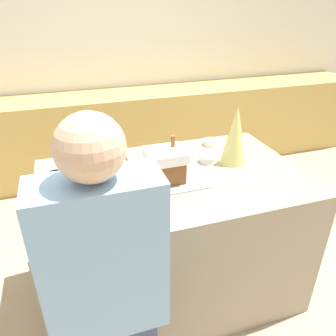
{
  "coord_description": "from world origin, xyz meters",
  "views": [
    {
      "loc": [
        -0.54,
        -1.57,
        1.81
      ],
      "look_at": [
        -0.03,
        0.0,
        0.94
      ],
      "focal_mm": 35.0,
      "sensor_mm": 36.0,
      "label": 1
    }
  ],
  "objects_px": {
    "candy_bowl_far_left": "(207,159)",
    "candy_bowl_beside_tree": "(88,184)",
    "gingerbread_house": "(165,164)",
    "candy_bowl_front_corner": "(106,174)",
    "candy_bowl_far_right": "(210,142)",
    "candy_bowl_near_tray_right": "(55,176)",
    "decorative_tree": "(235,135)",
    "candy_bowl_behind_tray": "(177,151)",
    "candy_bowl_center_rear": "(236,143)",
    "person": "(109,308)",
    "mug": "(132,216)",
    "baking_tray": "(165,180)",
    "cookbook": "(142,155)"
  },
  "relations": [
    {
      "from": "candy_bowl_center_rear",
      "to": "candy_bowl_far_right",
      "type": "xyz_separation_m",
      "value": [
        -0.16,
        0.08,
        0.0
      ]
    },
    {
      "from": "decorative_tree",
      "to": "candy_bowl_far_right",
      "type": "height_order",
      "value": "decorative_tree"
    },
    {
      "from": "baking_tray",
      "to": "candy_bowl_front_corner",
      "type": "relative_size",
      "value": 4.76
    },
    {
      "from": "baking_tray",
      "to": "candy_bowl_behind_tray",
      "type": "distance_m",
      "value": 0.36
    },
    {
      "from": "gingerbread_house",
      "to": "person",
      "type": "height_order",
      "value": "person"
    },
    {
      "from": "candy_bowl_behind_tray",
      "to": "candy_bowl_near_tray_right",
      "type": "distance_m",
      "value": 0.77
    },
    {
      "from": "person",
      "to": "candy_bowl_far_left",
      "type": "bearing_deg",
      "value": 47.74
    },
    {
      "from": "gingerbread_house",
      "to": "decorative_tree",
      "type": "xyz_separation_m",
      "value": [
        0.48,
        0.09,
        0.08
      ]
    },
    {
      "from": "candy_bowl_center_rear",
      "to": "candy_bowl_beside_tree",
      "type": "relative_size",
      "value": 1.09
    },
    {
      "from": "candy_bowl_far_right",
      "to": "candy_bowl_beside_tree",
      "type": "relative_size",
      "value": 0.92
    },
    {
      "from": "candy_bowl_behind_tray",
      "to": "person",
      "type": "distance_m",
      "value": 1.18
    },
    {
      "from": "decorative_tree",
      "to": "candy_bowl_behind_tray",
      "type": "xyz_separation_m",
      "value": [
        -0.3,
        0.22,
        -0.16
      ]
    },
    {
      "from": "gingerbread_house",
      "to": "candy_bowl_front_corner",
      "type": "xyz_separation_m",
      "value": [
        -0.31,
        0.15,
        -0.08
      ]
    },
    {
      "from": "gingerbread_house",
      "to": "candy_bowl_front_corner",
      "type": "height_order",
      "value": "gingerbread_house"
    },
    {
      "from": "gingerbread_house",
      "to": "decorative_tree",
      "type": "distance_m",
      "value": 0.49
    },
    {
      "from": "candy_bowl_behind_tray",
      "to": "candy_bowl_far_left",
      "type": "bearing_deg",
      "value": -50.34
    },
    {
      "from": "candy_bowl_center_rear",
      "to": "person",
      "type": "xyz_separation_m",
      "value": [
        -1.05,
        -0.99,
        -0.11
      ]
    },
    {
      "from": "candy_bowl_far_right",
      "to": "mug",
      "type": "height_order",
      "value": "mug"
    },
    {
      "from": "gingerbread_house",
      "to": "candy_bowl_center_rear",
      "type": "bearing_deg",
      "value": 26.32
    },
    {
      "from": "decorative_tree",
      "to": "candy_bowl_behind_tray",
      "type": "height_order",
      "value": "decorative_tree"
    },
    {
      "from": "candy_bowl_far_right",
      "to": "person",
      "type": "xyz_separation_m",
      "value": [
        -0.89,
        -1.07,
        -0.11
      ]
    },
    {
      "from": "decorative_tree",
      "to": "candy_bowl_far_left",
      "type": "relative_size",
      "value": 3.95
    },
    {
      "from": "gingerbread_house",
      "to": "mug",
      "type": "relative_size",
      "value": 2.83
    },
    {
      "from": "candy_bowl_center_rear",
      "to": "candy_bowl_far_left",
      "type": "bearing_deg",
      "value": -151.46
    },
    {
      "from": "decorative_tree",
      "to": "candy_bowl_front_corner",
      "type": "relative_size",
      "value": 4.0
    },
    {
      "from": "candy_bowl_behind_tray",
      "to": "candy_bowl_far_right",
      "type": "bearing_deg",
      "value": 15.0
    },
    {
      "from": "candy_bowl_far_right",
      "to": "candy_bowl_beside_tree",
      "type": "bearing_deg",
      "value": -159.51
    },
    {
      "from": "person",
      "to": "candy_bowl_near_tray_right",
      "type": "bearing_deg",
      "value": 99.72
    },
    {
      "from": "candy_bowl_far_left",
      "to": "candy_bowl_front_corner",
      "type": "relative_size",
      "value": 1.01
    },
    {
      "from": "candy_bowl_center_rear",
      "to": "person",
      "type": "distance_m",
      "value": 1.45
    },
    {
      "from": "cookbook",
      "to": "person",
      "type": "xyz_separation_m",
      "value": [
        -0.39,
        -1.04,
        -0.1
      ]
    },
    {
      "from": "gingerbread_house",
      "to": "candy_bowl_far_right",
      "type": "height_order",
      "value": "gingerbread_house"
    },
    {
      "from": "gingerbread_house",
      "to": "candy_bowl_center_rear",
      "type": "xyz_separation_m",
      "value": [
        0.62,
        0.3,
        -0.08
      ]
    },
    {
      "from": "candy_bowl_far_right",
      "to": "candy_bowl_near_tray_right",
      "type": "relative_size",
      "value": 0.8
    },
    {
      "from": "cookbook",
      "to": "candy_bowl_front_corner",
      "type": "bearing_deg",
      "value": -141.99
    },
    {
      "from": "candy_bowl_far_right",
      "to": "cookbook",
      "type": "distance_m",
      "value": 0.5
    },
    {
      "from": "decorative_tree",
      "to": "cookbook",
      "type": "xyz_separation_m",
      "value": [
        -0.52,
        0.26,
        -0.17
      ]
    },
    {
      "from": "candy_bowl_center_rear",
      "to": "candy_bowl_behind_tray",
      "type": "bearing_deg",
      "value": 178.84
    },
    {
      "from": "candy_bowl_far_left",
      "to": "candy_bowl_near_tray_right",
      "type": "xyz_separation_m",
      "value": [
        -0.91,
        0.07,
        -0.0
      ]
    },
    {
      "from": "baking_tray",
      "to": "candy_bowl_center_rear",
      "type": "bearing_deg",
      "value": 26.32
    },
    {
      "from": "candy_bowl_beside_tree",
      "to": "candy_bowl_near_tray_right",
      "type": "distance_m",
      "value": 0.23
    },
    {
      "from": "candy_bowl_beside_tree",
      "to": "gingerbread_house",
      "type": "bearing_deg",
      "value": -7.95
    },
    {
      "from": "candy_bowl_far_left",
      "to": "candy_bowl_beside_tree",
      "type": "distance_m",
      "value": 0.75
    },
    {
      "from": "gingerbread_house",
      "to": "mug",
      "type": "bearing_deg",
      "value": -129.08
    },
    {
      "from": "baking_tray",
      "to": "candy_bowl_center_rear",
      "type": "xyz_separation_m",
      "value": [
        0.62,
        0.31,
        0.02
      ]
    },
    {
      "from": "candy_bowl_beside_tree",
      "to": "mug",
      "type": "xyz_separation_m",
      "value": [
        0.16,
        -0.38,
        0.02
      ]
    },
    {
      "from": "mug",
      "to": "candy_bowl_near_tray_right",
      "type": "bearing_deg",
      "value": 120.89
    },
    {
      "from": "baking_tray",
      "to": "candy_bowl_behind_tray",
      "type": "relative_size",
      "value": 3.97
    },
    {
      "from": "decorative_tree",
      "to": "candy_bowl_far_right",
      "type": "xyz_separation_m",
      "value": [
        -0.02,
        0.29,
        -0.16
      ]
    },
    {
      "from": "baking_tray",
      "to": "decorative_tree",
      "type": "height_order",
      "value": "decorative_tree"
    }
  ]
}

